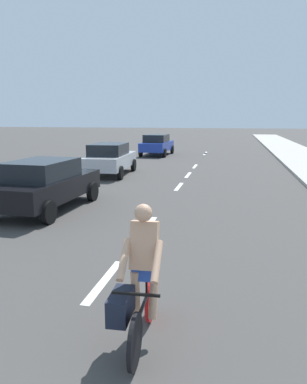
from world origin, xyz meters
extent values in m
plane|color=#423F3D|center=(0.00, 20.00, 0.00)|extent=(160.00, 160.00, 0.00)
cube|color=white|center=(0.00, 6.16, 0.00)|extent=(0.16, 1.80, 0.01)
cube|color=white|center=(0.00, 9.57, 0.00)|extent=(0.16, 1.80, 0.01)
cube|color=white|center=(0.00, 15.39, 0.00)|extent=(0.16, 1.80, 0.01)
cube|color=white|center=(0.00, 18.59, 0.00)|extent=(0.16, 1.80, 0.01)
cube|color=white|center=(0.00, 21.98, 0.00)|extent=(0.16, 1.80, 0.01)
cube|color=white|center=(0.00, 29.66, 0.00)|extent=(0.16, 1.80, 0.01)
cube|color=white|center=(0.00, 30.57, 0.00)|extent=(0.16, 1.80, 0.01)
cylinder|color=black|center=(1.13, 4.05, 0.33)|extent=(0.08, 0.66, 0.66)
cylinder|color=red|center=(1.08, 5.10, 0.33)|extent=(0.08, 0.66, 0.66)
cube|color=black|center=(1.11, 4.57, 0.51)|extent=(0.08, 0.95, 0.04)
cylinder|color=black|center=(1.10, 4.78, 0.75)|extent=(0.03, 0.03, 0.48)
cube|color=black|center=(1.13, 4.13, 0.88)|extent=(0.56, 0.06, 0.03)
cube|color=tan|center=(1.10, 4.65, 1.28)|extent=(0.35, 0.33, 0.63)
sphere|color=tan|center=(1.10, 4.59, 1.71)|extent=(0.22, 0.22, 0.22)
cube|color=#2D51B7|center=(1.10, 4.70, 0.95)|extent=(0.33, 0.23, 0.28)
cube|color=black|center=(0.90, 4.27, 0.63)|extent=(0.26, 0.53, 0.32)
cylinder|color=tan|center=(1.22, 4.66, 0.63)|extent=(0.12, 0.32, 0.62)
cylinder|color=tan|center=(0.98, 4.65, 0.63)|extent=(0.12, 0.21, 0.63)
cylinder|color=tan|center=(1.31, 4.40, 1.18)|extent=(0.11, 0.49, 0.41)
cylinder|color=tan|center=(0.91, 4.38, 1.18)|extent=(0.11, 0.49, 0.41)
cube|color=black|center=(-3.50, 10.71, 0.69)|extent=(1.98, 4.36, 0.64)
cube|color=black|center=(-3.51, 10.49, 1.29)|extent=(1.68, 2.30, 0.56)
cylinder|color=black|center=(-4.34, 12.20, 0.32)|extent=(0.21, 0.65, 0.64)
cylinder|color=black|center=(-2.54, 12.13, 0.32)|extent=(0.21, 0.65, 0.64)
cylinder|color=black|center=(-2.66, 9.21, 0.32)|extent=(0.21, 0.65, 0.64)
cube|color=#B7BABF|center=(-3.87, 17.93, 0.69)|extent=(2.00, 4.33, 0.64)
cube|color=black|center=(-3.86, 17.72, 1.29)|extent=(1.68, 2.29, 0.56)
cylinder|color=black|center=(-4.83, 19.33, 0.32)|extent=(0.21, 0.65, 0.64)
cylinder|color=black|center=(-3.05, 19.42, 0.32)|extent=(0.21, 0.65, 0.64)
cylinder|color=black|center=(-4.68, 16.45, 0.32)|extent=(0.21, 0.65, 0.64)
cylinder|color=black|center=(-2.90, 16.54, 0.32)|extent=(0.21, 0.65, 0.64)
cube|color=#1E389E|center=(-3.50, 27.92, 0.69)|extent=(1.91, 4.30, 0.64)
cube|color=black|center=(-3.51, 27.71, 1.29)|extent=(1.64, 2.26, 0.56)
cylinder|color=black|center=(-4.35, 29.39, 0.32)|extent=(0.20, 0.64, 0.64)
cylinder|color=black|center=(-2.57, 29.34, 0.32)|extent=(0.20, 0.64, 0.64)
cylinder|color=black|center=(-4.44, 26.50, 0.32)|extent=(0.20, 0.64, 0.64)
cylinder|color=black|center=(-2.65, 26.45, 0.32)|extent=(0.20, 0.64, 0.64)
camera|label=1|loc=(2.13, 0.41, 2.85)|focal=34.41mm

